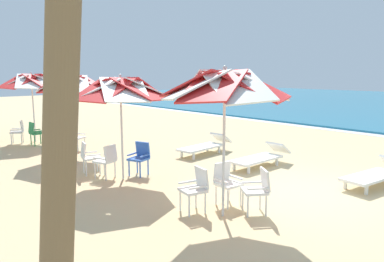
{
  "coord_description": "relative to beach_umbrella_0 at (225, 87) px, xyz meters",
  "views": [
    {
      "loc": [
        4.24,
        -7.05,
        2.66
      ],
      "look_at": [
        -3.52,
        -0.2,
        1.0
      ],
      "focal_mm": 34.09,
      "sensor_mm": 36.0,
      "label": 1
    }
  ],
  "objects": [
    {
      "name": "plastic_chair_0",
      "position": [
        -0.51,
        -0.22,
        -1.92
      ],
      "size": [
        0.52,
        0.54,
        0.87
      ],
      "color": "white",
      "rests_on": "ground"
    },
    {
      "name": "sun_lounger_1",
      "position": [
        1.1,
        4.12,
        -2.14
      ],
      "size": [
        0.88,
        2.21,
        0.62
      ],
      "color": "white",
      "rests_on": "ground"
    },
    {
      "name": "plastic_chair_1",
      "position": [
        -0.4,
        0.5,
        -1.92
      ],
      "size": [
        0.5,
        0.47,
        0.87
      ],
      "color": "white",
      "rests_on": "ground"
    },
    {
      "name": "plastic_chair_6",
      "position": [
        -7.49,
        0.44,
        -1.92
      ],
      "size": [
        0.61,
        0.59,
        0.87
      ],
      "color": "white",
      "rests_on": "ground"
    },
    {
      "name": "beach_umbrella_2",
      "position": [
        -6.7,
        0.11,
        -0.13
      ],
      "size": [
        2.34,
        2.34,
        2.65
      ],
      "color": "silver",
      "rests_on": "ground"
    },
    {
      "name": "sun_lounger_3",
      "position": [
        -4.08,
        3.4,
        -2.14
      ],
      "size": [
        0.85,
        2.2,
        0.62
      ],
      "color": "white",
      "rests_on": "ground"
    },
    {
      "name": "plastic_chair_2",
      "position": [
        0.33,
        0.61,
        -1.92
      ],
      "size": [
        0.62,
        0.63,
        0.87
      ],
      "color": "white",
      "rests_on": "ground"
    },
    {
      "name": "plastic_chair_4",
      "position": [
        -4.32,
        -0.59,
        -1.92
      ],
      "size": [
        0.54,
        0.56,
        0.87
      ],
      "color": "white",
      "rests_on": "ground"
    },
    {
      "name": "plastic_chair_8",
      "position": [
        -9.21,
        0.48,
        -1.92
      ],
      "size": [
        0.5,
        0.52,
        0.87
      ],
      "color": "white",
      "rests_on": "ground"
    },
    {
      "name": "sun_lounger_2",
      "position": [
        -1.83,
        3.46,
        -2.14
      ],
      "size": [
        0.66,
        2.15,
        0.62
      ],
      "color": "white",
      "rests_on": "ground"
    },
    {
      "name": "beach_umbrella_1",
      "position": [
        -3.34,
        -0.15,
        -0.15
      ],
      "size": [
        2.6,
        2.6,
        2.63
      ],
      "color": "silver",
      "rests_on": "ground"
    },
    {
      "name": "beach_umbrella_3",
      "position": [
        -10.11,
        -0.05,
        -0.09
      ],
      "size": [
        2.47,
        2.47,
        2.7
      ],
      "color": "silver",
      "rests_on": "ground"
    },
    {
      "name": "plastic_chair_3",
      "position": [
        -3.4,
        0.4,
        -1.92
      ],
      "size": [
        0.57,
        0.59,
        0.87
      ],
      "color": "blue",
      "rests_on": "ground"
    },
    {
      "name": "beach_umbrella_0",
      "position": [
        0.0,
        0.0,
        0.0
      ],
      "size": [
        2.35,
        2.35,
        2.79
      ],
      "color": "silver",
      "rests_on": "ground"
    },
    {
      "name": "ground_plane",
      "position": [
        0.24,
        2.31,
        -2.42
      ],
      "size": [
        80.0,
        80.0,
        0.0
      ],
      "primitive_type": "plane",
      "color": "#D3B784"
    },
    {
      "name": "plastic_chair_7",
      "position": [
        -10.04,
        -0.66,
        -1.92
      ],
      "size": [
        0.58,
        0.6,
        0.87
      ],
      "color": "white",
      "rests_on": "ground"
    },
    {
      "name": "plastic_chair_5",
      "position": [
        -3.68,
        -0.41,
        -1.92
      ],
      "size": [
        0.59,
        0.57,
        0.87
      ],
      "color": "white",
      "rests_on": "ground"
    },
    {
      "name": "plastic_chair_9",
      "position": [
        -9.28,
        -0.31,
        -1.92
      ],
      "size": [
        0.46,
        0.48,
        0.87
      ],
      "color": "#2D8C4C",
      "rests_on": "ground"
    }
  ]
}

